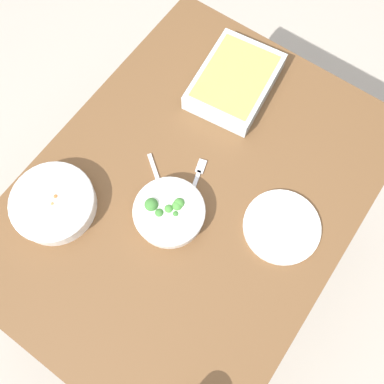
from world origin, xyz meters
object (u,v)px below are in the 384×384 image
broccoli_bowl (169,212)px  fork_on_table (196,182)px  side_plate (282,227)px  stew_bowl (54,203)px  spoon_by_broccoli (160,187)px  baking_dish (235,81)px  spoon_by_stew (66,216)px

broccoli_bowl → fork_on_table: size_ratio=1.16×
broccoli_bowl → side_plate: size_ratio=0.92×
stew_bowl → spoon_by_broccoli: stew_bowl is taller
baking_dish → spoon_by_broccoli: 0.42m
broccoli_bowl → baking_dish: size_ratio=0.63×
side_plate → stew_bowl: bearing=-60.3°
spoon_by_stew → fork_on_table: (-0.30, 0.24, -0.00)m
stew_bowl → broccoli_bowl: 0.33m
baking_dish → side_plate: (0.31, 0.37, -0.03)m
side_plate → spoon_by_stew: (0.33, -0.52, -0.00)m
side_plate → spoon_by_broccoli: bearing=-74.0°
broccoli_bowl → spoon_by_broccoli: size_ratio=1.33×
spoon_by_broccoli → spoon_by_stew: bearing=-36.6°
broccoli_bowl → spoon_by_stew: size_ratio=1.15×
broccoli_bowl → baking_dish: (-0.47, -0.09, 0.00)m
spoon_by_broccoli → baking_dish: bearing=-178.2°
spoon_by_stew → fork_on_table: size_ratio=1.01×
spoon_by_stew → spoon_by_broccoli: 0.28m
broccoli_bowl → spoon_by_broccoli: 0.09m
baking_dish → side_plate: baking_dish is taller
broccoli_bowl → fork_on_table: 0.13m
spoon_by_stew → spoon_by_broccoli: bearing=143.4°
side_plate → spoon_by_stew: side_plate is taller
stew_bowl → fork_on_table: (-0.29, 0.28, -0.03)m
baking_dish → spoon_by_stew: bearing=-13.5°
stew_bowl → baking_dish: size_ratio=0.74×
side_plate → fork_on_table: 0.28m
broccoli_bowl → spoon_by_stew: bearing=-54.2°
baking_dish → spoon_by_broccoli: size_ratio=2.12×
stew_bowl → spoon_by_broccoli: bearing=136.2°
stew_bowl → spoon_by_broccoli: (-0.22, 0.21, -0.03)m
side_plate → baking_dish: bearing=-130.6°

